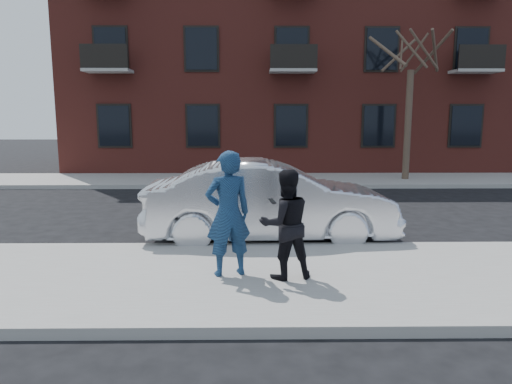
{
  "coord_description": "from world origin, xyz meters",
  "views": [
    {
      "loc": [
        -1.65,
        -6.88,
        2.5
      ],
      "look_at": [
        -1.56,
        0.4,
        1.33
      ],
      "focal_mm": 32.0,
      "sensor_mm": 36.0,
      "label": 1
    }
  ],
  "objects_px": {
    "silver_sedan": "(270,201)",
    "man_hoodie": "(228,214)",
    "man_peacoat": "(285,224)",
    "street_tree": "(412,38)"
  },
  "relations": [
    {
      "from": "street_tree",
      "to": "silver_sedan",
      "type": "distance_m",
      "value": 11.44
    },
    {
      "from": "man_peacoat",
      "to": "silver_sedan",
      "type": "bearing_deg",
      "value": -101.62
    },
    {
      "from": "man_hoodie",
      "to": "man_peacoat",
      "type": "xyz_separation_m",
      "value": [
        0.85,
        -0.14,
        -0.13
      ]
    },
    {
      "from": "silver_sedan",
      "to": "man_hoodie",
      "type": "xyz_separation_m",
      "value": [
        -0.74,
        -2.5,
        0.27
      ]
    },
    {
      "from": "silver_sedan",
      "to": "man_hoodie",
      "type": "distance_m",
      "value": 2.62
    },
    {
      "from": "silver_sedan",
      "to": "man_peacoat",
      "type": "relative_size",
      "value": 3.1
    },
    {
      "from": "street_tree",
      "to": "silver_sedan",
      "type": "bearing_deg",
      "value": -123.46
    },
    {
      "from": "man_hoodie",
      "to": "street_tree",
      "type": "bearing_deg",
      "value": -138.02
    },
    {
      "from": "street_tree",
      "to": "man_hoodie",
      "type": "distance_m",
      "value": 13.68
    },
    {
      "from": "silver_sedan",
      "to": "street_tree",
      "type": "bearing_deg",
      "value": -35.46
    }
  ]
}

